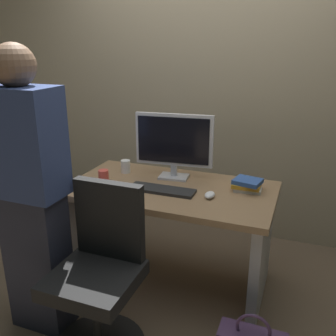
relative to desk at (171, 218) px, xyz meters
name	(u,v)px	position (x,y,z in m)	size (l,w,h in m)	color
ground_plane	(170,280)	(0.00, 0.00, -0.50)	(9.00, 9.00, 0.00)	brown
wall_back	(212,59)	(0.00, 0.96, 1.00)	(6.40, 0.10, 3.00)	tan
desk	(171,218)	(0.00, 0.00, 0.00)	(1.35, 0.74, 0.73)	#93704C
office_chair	(100,279)	(-0.15, -0.69, -0.07)	(0.52, 0.52, 0.94)	black
person_at_desk	(30,196)	(-0.57, -0.66, 0.34)	(0.40, 0.24, 1.64)	#262838
monitor	(174,143)	(-0.04, 0.17, 0.49)	(0.54, 0.16, 0.46)	silver
keyboard	(162,190)	(-0.03, -0.09, 0.24)	(0.43, 0.13, 0.02)	#262626
mouse	(210,195)	(0.28, -0.07, 0.25)	(0.06, 0.10, 0.03)	white
cup_near_keyboard	(104,176)	(-0.46, -0.08, 0.27)	(0.07, 0.07, 0.09)	#D84C3F
cup_by_monitor	(126,166)	(-0.41, 0.16, 0.27)	(0.07, 0.07, 0.09)	white
book_stack	(247,185)	(0.48, 0.12, 0.27)	(0.19, 0.17, 0.08)	white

